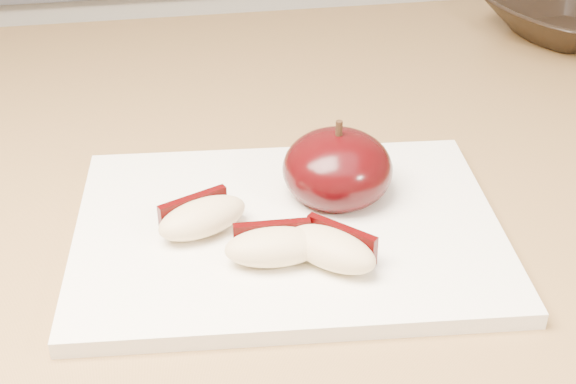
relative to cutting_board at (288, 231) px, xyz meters
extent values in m
cube|color=silver|center=(0.05, 0.81, -0.46)|extent=(2.40, 0.60, 0.90)
cube|color=olive|center=(0.05, 0.11, -0.03)|extent=(1.64, 0.64, 0.04)
cube|color=white|center=(0.00, 0.00, 0.00)|extent=(0.30, 0.23, 0.01)
ellipsoid|color=black|center=(0.04, 0.03, 0.02)|extent=(0.09, 0.09, 0.05)
cylinder|color=black|center=(0.04, 0.03, 0.06)|extent=(0.00, 0.00, 0.01)
ellipsoid|color=#D3B986|center=(-0.06, 0.00, 0.02)|extent=(0.07, 0.05, 0.02)
cube|color=black|center=(-0.06, 0.01, 0.02)|extent=(0.05, 0.02, 0.02)
ellipsoid|color=#D3B986|center=(-0.02, -0.04, 0.02)|extent=(0.06, 0.03, 0.02)
cube|color=black|center=(-0.01, -0.03, 0.02)|extent=(0.05, 0.01, 0.02)
ellipsoid|color=#D3B986|center=(0.02, -0.05, 0.02)|extent=(0.06, 0.06, 0.02)
cube|color=black|center=(0.03, -0.04, 0.02)|extent=(0.04, 0.04, 0.02)
imported|color=black|center=(0.35, 0.31, 0.01)|extent=(0.21, 0.21, 0.04)
camera|label=1|loc=(-0.07, -0.43, 0.31)|focal=50.00mm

